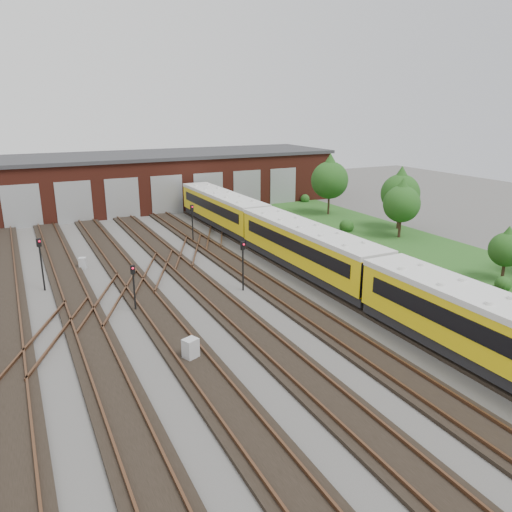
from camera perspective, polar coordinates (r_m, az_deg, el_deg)
name	(u,v)px	position (r m, az deg, el deg)	size (l,w,h in m)	color
ground	(301,339)	(26.98, 5.18, -9.39)	(120.00, 120.00, 0.00)	#484643
track_network	(293,333)	(27.30, 4.24, -8.78)	(30.40, 70.00, 0.33)	black
maintenance_shed	(128,181)	(62.44, -14.44, 8.30)	(51.00, 12.50, 6.35)	#551F15
grass_verge	(429,248)	(45.70, 19.12, 0.83)	(8.00, 55.00, 0.05)	#204918
metro_train	(307,248)	(36.47, 5.88, 0.97)	(2.94, 47.61, 3.22)	black
signal_mast_0	(41,258)	(35.71, -23.39, -0.18)	(0.32, 0.31, 3.59)	black
signal_mast_1	(134,282)	(30.30, -13.81, -2.90)	(0.27, 0.26, 2.95)	black
signal_mast_2	(192,219)	(44.60, -7.29, 4.20)	(0.29, 0.27, 3.52)	black
signal_mast_3	(243,259)	(32.83, -1.51, -0.40)	(0.31, 0.29, 3.38)	black
relay_cabinet_1	(83,263)	(40.00, -19.20, -0.77)	(0.53, 0.44, 0.88)	#AFB1B4
relay_cabinet_2	(191,350)	(24.72, -7.48, -10.57)	(0.68, 0.57, 1.14)	#AFB1B4
relay_cabinet_3	(262,238)	(44.52, 0.67, 2.02)	(0.62, 0.52, 1.03)	#AFB1B4
relay_cabinet_4	(311,274)	(35.58, 6.28, -2.06)	(0.52, 0.43, 0.86)	#AFB1B4
tree_0	(330,176)	(56.74, 8.44, 9.08)	(4.15, 4.15, 6.87)	#362318
tree_1	(402,200)	(47.97, 16.34, 6.21)	(3.39, 3.39, 5.62)	#362318
tree_2	(401,189)	(51.38, 16.20, 7.38)	(3.80, 3.80, 6.30)	#362318
tree_3	(507,246)	(38.79, 26.76, 1.07)	(2.41, 2.41, 3.99)	#362318
bush_0	(503,282)	(37.35, 26.43, -2.68)	(1.08, 1.08, 1.08)	#1F4714
bush_1	(347,224)	(49.91, 10.33, 3.61)	(1.42, 1.42, 1.42)	#1F4714
bush_2	(305,197)	(64.71, 5.63, 6.68)	(1.16, 1.16, 1.16)	#1F4714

